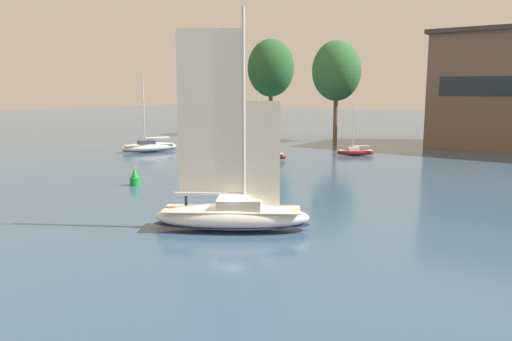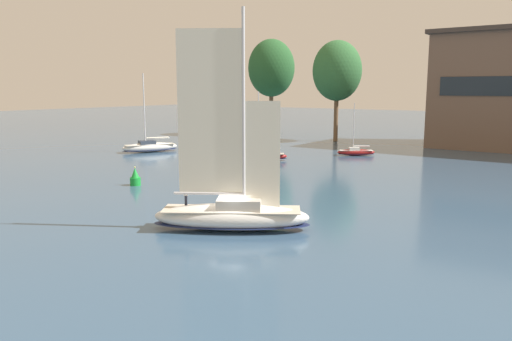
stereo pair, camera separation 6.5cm
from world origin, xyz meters
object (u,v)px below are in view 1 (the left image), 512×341
Objects in this scene: channel_buoy at (135,178)px; tree_shore_center at (337,71)px; sailboat_moored_mid_channel at (149,147)px; sailboat_moored_far_slip at (262,156)px; sailboat_moored_outer_mooring at (355,152)px; sailboat_main at (232,213)px; tree_shore_left at (271,68)px.

tree_shore_center is at bearing 92.79° from channel_buoy.
sailboat_moored_far_slip is at bearing 7.20° from sailboat_moored_mid_channel.
sailboat_moored_mid_channel is 1.56× the size of sailboat_moored_outer_mooring.
sailboat_moored_mid_channel reaches higher than sailboat_moored_outer_mooring.
tree_shore_center is 1.97× the size of sailboat_moored_far_slip.
sailboat_moored_outer_mooring is at bearing 75.41° from channel_buoy.
sailboat_moored_far_slip is 4.82× the size of channel_buoy.
sailboat_main is 34.55m from sailboat_moored_far_slip.
tree_shore_left is 2.12× the size of sailboat_moored_far_slip.
tree_shore_left is at bearing 90.34° from sailboat_moored_mid_channel.
tree_shore_left is 37.46m from sailboat_moored_outer_mooring.
channel_buoy is at bearing -46.11° from sailboat_moored_mid_channel.
channel_buoy is at bearing 158.34° from sailboat_main.
sailboat_main is 46.23m from sailboat_moored_mid_channel.
tree_shore_center reaches higher than sailboat_moored_outer_mooring.
sailboat_main reaches higher than sailboat_moored_mid_channel.
sailboat_moored_outer_mooring is at bearing -35.46° from tree_shore_left.
tree_shore_left is 59.79m from channel_buoy.
tree_shore_left reaches higher than channel_buoy.
tree_shore_center is at bearing 95.93° from sailboat_moored_far_slip.
sailboat_main is 1.25× the size of sailboat_moored_mid_channel.
sailboat_moored_mid_channel reaches higher than channel_buoy.
sailboat_moored_mid_channel is at bearing -117.99° from tree_shore_center.
sailboat_moored_mid_channel reaches higher than sailboat_moored_far_slip.
tree_shore_center is 63.29m from sailboat_main.
sailboat_moored_outer_mooring is (28.25, 14.74, -0.29)m from sailboat_moored_mid_channel.
channel_buoy is (19.42, -54.97, -13.28)m from tree_shore_left.
sailboat_moored_outer_mooring is (11.54, -16.69, -12.53)m from tree_shore_center.
tree_shore_center reaches higher than channel_buoy.
sailboat_main is 7.73× the size of channel_buoy.
channel_buoy is at bearing -104.59° from sailboat_moored_outer_mooring.
tree_shore_center is (16.91, -3.57, -0.99)m from tree_shore_left.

